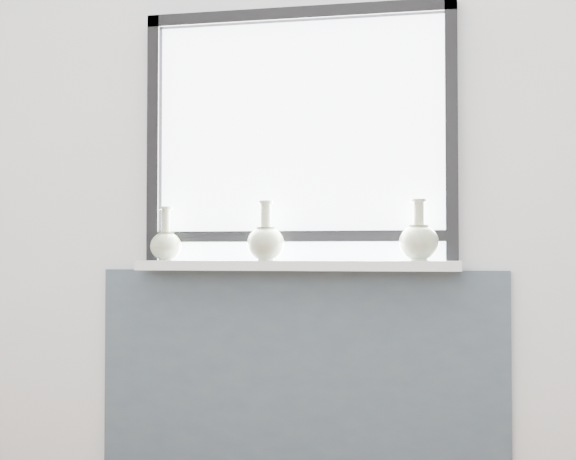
% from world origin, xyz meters
% --- Properties ---
extents(back_wall, '(3.60, 0.02, 2.60)m').
position_xyz_m(back_wall, '(0.00, 1.81, 1.30)').
color(back_wall, silver).
rests_on(back_wall, ground).
extents(apron_panel, '(1.70, 0.03, 0.86)m').
position_xyz_m(apron_panel, '(0.00, 1.78, 0.43)').
color(apron_panel, '#3E4E56').
rests_on(apron_panel, ground).
extents(windowsill, '(1.32, 0.18, 0.04)m').
position_xyz_m(windowsill, '(0.00, 1.71, 0.88)').
color(windowsill, silver).
rests_on(windowsill, apron_panel).
extents(window, '(1.30, 0.06, 1.05)m').
position_xyz_m(window, '(0.00, 1.77, 1.44)').
color(window, black).
rests_on(window, windowsill).
extents(vase_a, '(0.13, 0.13, 0.23)m').
position_xyz_m(vase_a, '(-0.55, 1.70, 0.97)').
color(vase_a, '#ABB593').
rests_on(vase_a, windowsill).
extents(vase_b, '(0.15, 0.15, 0.24)m').
position_xyz_m(vase_b, '(-0.12, 1.68, 0.98)').
color(vase_b, '#ABB593').
rests_on(vase_b, windowsill).
extents(vase_c, '(0.16, 0.16, 0.24)m').
position_xyz_m(vase_c, '(0.50, 1.71, 0.98)').
color(vase_c, '#ABB593').
rests_on(vase_c, windowsill).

